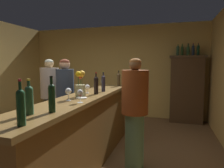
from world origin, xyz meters
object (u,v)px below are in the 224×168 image
object	(u,v)px
wine_bottle_riesling	(96,84)
flower_arrangement	(80,86)
wine_glass_rear	(87,87)
patron_by_cabinet	(50,95)
bar_counter	(84,132)
wine_bottle_pinot	(119,79)
display_bottle_right	(198,50)
cheese_plate	(82,98)
wine_bottle_rose	(103,83)
wine_glass_spare	(103,82)
wine_glass_front	(80,93)
wine_bottle_malbec	(29,98)
display_bottle_midright	(193,50)
wine_glass_mid	(68,92)
display_bottle_midleft	(182,50)
display_bottle_center	(188,50)
wine_bottle_chardonnay	(21,106)
patron_tall	(65,98)
bartender	(135,110)
display_bottle_left	(178,50)
wine_bottle_syrah	(52,96)
display_cabinet	(186,88)

from	to	relation	value
wine_bottle_riesling	flower_arrangement	distance (m)	0.32
wine_glass_rear	patron_by_cabinet	world-z (taller)	patron_by_cabinet
bar_counter	wine_bottle_pinot	size ratio (longest dim) A/B	10.08
flower_arrangement	display_bottle_right	xyz separation A→B (m)	(1.81, 2.96, 0.66)
cheese_plate	display_bottle_right	bearing A→B (deg)	60.32
wine_bottle_rose	display_bottle_right	world-z (taller)	display_bottle_right
cheese_plate	wine_glass_spare	bearing A→B (deg)	94.52
wine_bottle_rose	cheese_plate	xyz separation A→B (m)	(-0.05, -0.70, -0.14)
wine_glass_front	cheese_plate	size ratio (longest dim) A/B	1.11
wine_glass_spare	flower_arrangement	world-z (taller)	flower_arrangement
wine_bottle_malbec	display_bottle_midright	size ratio (longest dim) A/B	1.02
wine_glass_mid	cheese_plate	size ratio (longest dim) A/B	1.12
display_bottle_midleft	display_bottle_midright	world-z (taller)	display_bottle_midright
cheese_plate	display_bottle_midright	world-z (taller)	display_bottle_midright
display_bottle_center	wine_bottle_riesling	bearing A→B (deg)	-118.79
wine_bottle_chardonnay	patron_by_cabinet	size ratio (longest dim) A/B	0.21
cheese_plate	wine_bottle_riesling	bearing A→B (deg)	83.50
bar_counter	flower_arrangement	distance (m)	0.69
wine_bottle_riesling	wine_bottle_malbec	size ratio (longest dim) A/B	1.04
wine_bottle_pinot	patron_tall	world-z (taller)	patron_tall
wine_bottle_rose	display_bottle_right	distance (m)	2.98
wine_bottle_riesling	bartender	world-z (taller)	bartender
wine_bottle_malbec	display_bottle_center	size ratio (longest dim) A/B	1.05
patron_by_cabinet	bartender	bearing A→B (deg)	1.72
cheese_plate	display_bottle_left	xyz separation A→B (m)	(1.26, 3.06, 0.80)
flower_arrangement	patron_tall	distance (m)	1.13
wine_bottle_pinot	wine_bottle_riesling	size ratio (longest dim) A/B	0.97
display_bottle_center	display_bottle_right	world-z (taller)	display_bottle_right
wine_glass_front	wine_glass_spare	distance (m)	1.35
display_bottle_right	patron_tall	bearing A→B (deg)	-139.62
wine_bottle_syrah	wine_glass_rear	world-z (taller)	wine_bottle_syrah
wine_bottle_syrah	wine_glass_spare	distance (m)	1.83
bar_counter	display_bottle_left	bearing A→B (deg)	65.22
bar_counter	bartender	size ratio (longest dim) A/B	2.01
display_cabinet	wine_bottle_syrah	bearing A→B (deg)	-110.55
wine_bottle_malbec	wine_glass_spare	distance (m)	1.95
wine_glass_rear	bartender	world-z (taller)	bartender
wine_bottle_rose	wine_bottle_pinot	bearing A→B (deg)	88.29
wine_bottle_syrah	display_bottle_midleft	bearing A→B (deg)	71.29
wine_bottle_pinot	wine_glass_spare	world-z (taller)	wine_bottle_pinot
flower_arrangement	display_cabinet	bearing A→B (deg)	62.07
display_bottle_left	patron_by_cabinet	bearing A→B (deg)	-144.00
wine_bottle_riesling	wine_glass_mid	size ratio (longest dim) A/B	2.09
wine_bottle_malbec	display_bottle_midright	world-z (taller)	display_bottle_midright
display_bottle_midleft	patron_tall	xyz separation A→B (m)	(-2.14, -2.15, -0.98)
wine_glass_spare	bartender	size ratio (longest dim) A/B	0.10
bar_counter	wine_bottle_syrah	distance (m)	1.19
wine_bottle_chardonnay	wine_bottle_riesling	xyz separation A→B (m)	(-0.04, 1.58, -0.00)
wine_bottle_rose	bartender	bearing A→B (deg)	-28.43
wine_glass_front	patron_by_cabinet	size ratio (longest dim) A/B	0.10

